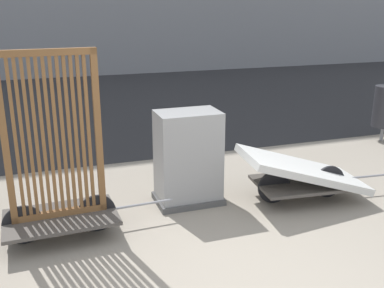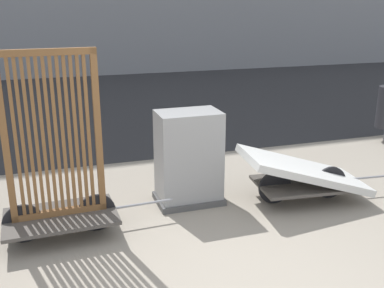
{
  "view_description": "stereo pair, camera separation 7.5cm",
  "coord_description": "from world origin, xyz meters",
  "views": [
    {
      "loc": [
        -1.64,
        -3.11,
        2.53
      ],
      "look_at": [
        0.0,
        1.67,
        0.94
      ],
      "focal_mm": 42.0,
      "sensor_mm": 36.0,
      "label": 1
    },
    {
      "loc": [
        -1.57,
        -3.13,
        2.53
      ],
      "look_at": [
        0.0,
        1.67,
        0.94
      ],
      "focal_mm": 42.0,
      "sensor_mm": 36.0,
      "label": 2
    }
  ],
  "objects": [
    {
      "name": "bike_cart_with_bedframe",
      "position": [
        -1.55,
        1.67,
        0.75
      ],
      "size": [
        1.94,
        0.84,
        2.1
      ],
      "rotation": [
        0.0,
        0.0,
        0.04
      ],
      "color": "#4C4742",
      "rests_on": "ground_plane"
    },
    {
      "name": "utility_cabinet",
      "position": [
        0.1,
        2.11,
        0.57
      ],
      "size": [
        0.86,
        0.59,
        1.23
      ],
      "color": "#4C4C4C",
      "rests_on": "ground_plane"
    },
    {
      "name": "bike_cart_with_mattress",
      "position": [
        1.56,
        1.67,
        0.38
      ],
      "size": [
        2.17,
        1.02,
        0.72
      ],
      "rotation": [
        0.0,
        0.0,
        -0.1
      ],
      "color": "#4C4742",
      "rests_on": "ground_plane"
    },
    {
      "name": "road_strip",
      "position": [
        0.0,
        8.74,
        0.0
      ],
      "size": [
        56.0,
        9.66,
        0.01
      ],
      "color": "#2D2D30",
      "rests_on": "ground_plane"
    }
  ]
}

